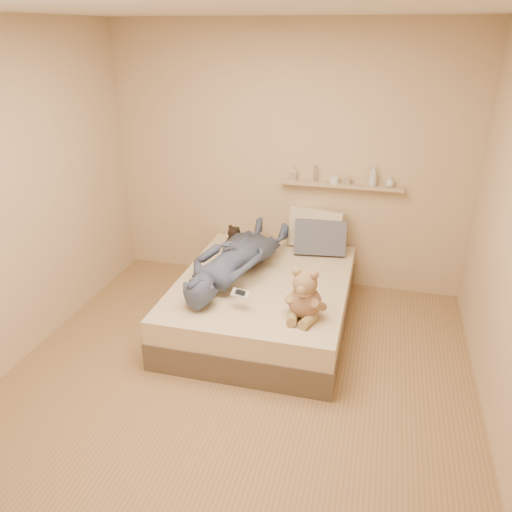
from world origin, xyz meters
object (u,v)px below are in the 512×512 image
(pillow_grey, at_px, (320,237))
(dark_plush, at_px, (235,241))
(person, at_px, (236,257))
(bed, at_px, (264,301))
(game_console, at_px, (241,293))
(teddy_bear, at_px, (304,298))
(pillow_cream, at_px, (316,229))
(wall_shelf, at_px, (341,185))

(pillow_grey, bearing_deg, dark_plush, -165.96)
(dark_plush, relative_size, person, 0.19)
(dark_plush, bearing_deg, bed, -49.45)
(game_console, height_order, teddy_bear, teddy_bear)
(teddy_bear, relative_size, pillow_grey, 0.85)
(pillow_grey, bearing_deg, game_console, -110.17)
(game_console, height_order, pillow_grey, pillow_grey)
(dark_plush, xyz_separation_m, person, (0.15, -0.48, 0.06))
(pillow_cream, xyz_separation_m, person, (-0.61, -0.82, -0.02))
(bed, bearing_deg, person, 177.73)
(bed, bearing_deg, pillow_cream, 67.46)
(person, distance_m, wall_shelf, 1.30)
(pillow_grey, distance_m, person, 0.95)
(pillow_cream, bearing_deg, game_console, -106.10)
(pillow_grey, bearing_deg, person, -134.34)
(teddy_bear, bearing_deg, dark_plush, 129.77)
(game_console, xyz_separation_m, person, (-0.21, 0.56, 0.04))
(bed, xyz_separation_m, person, (-0.26, 0.01, 0.41))
(teddy_bear, height_order, wall_shelf, wall_shelf)
(teddy_bear, distance_m, pillow_cream, 1.39)
(wall_shelf, bearing_deg, bed, -121.18)
(bed, xyz_separation_m, dark_plush, (-0.42, 0.49, 0.35))
(teddy_bear, relative_size, dark_plush, 1.45)
(game_console, bearing_deg, person, 110.23)
(teddy_bear, xyz_separation_m, pillow_grey, (-0.05, 1.25, -0.00))
(game_console, distance_m, person, 0.60)
(person, bearing_deg, pillow_cream, -114.87)
(person, xyz_separation_m, wall_shelf, (0.81, 0.90, 0.47))
(pillow_grey, xyz_separation_m, wall_shelf, (0.15, 0.22, 0.48))
(game_console, distance_m, pillow_grey, 1.32)
(game_console, distance_m, teddy_bear, 0.51)
(game_console, xyz_separation_m, pillow_grey, (0.46, 1.24, 0.03))
(bed, bearing_deg, wall_shelf, 58.82)
(pillow_cream, height_order, wall_shelf, wall_shelf)
(bed, distance_m, teddy_bear, 0.82)
(bed, height_order, game_console, game_console)
(wall_shelf, bearing_deg, dark_plush, -156.32)
(dark_plush, relative_size, pillow_grey, 0.58)
(person, bearing_deg, game_console, 121.87)
(dark_plush, relative_size, pillow_cream, 0.53)
(bed, relative_size, dark_plush, 6.50)
(game_console, relative_size, pillow_grey, 0.34)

